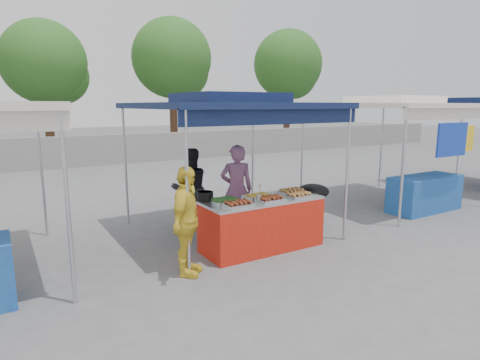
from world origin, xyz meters
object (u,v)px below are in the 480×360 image
wok_burner (313,205)px  customer_person (186,222)px  cooking_pot (205,196)px  helper_man (190,188)px  vendor_table (262,224)px  vendor_woman (237,189)px

wok_burner → customer_person: 2.71m
cooking_pot → helper_man: (0.36, 1.38, -0.15)m
cooking_pot → customer_person: customer_person is taller
vendor_table → helper_man: size_ratio=1.29×
cooking_pot → helper_man: 1.43m
helper_man → customer_person: 2.29m
vendor_table → helper_man: 1.84m
vendor_table → helper_man: (-0.50, 1.73, 0.35)m
vendor_table → helper_man: helper_man is taller
helper_man → vendor_woman: bearing=130.6°
cooking_pot → vendor_woman: (0.94, 0.60, -0.10)m
wok_burner → vendor_woman: 1.42m
customer_person → helper_man: bearing=14.4°
wok_burner → vendor_woman: (-1.09, 0.87, 0.26)m
vendor_woman → helper_man: bearing=-28.7°
cooking_pot → vendor_table: bearing=-22.3°
vendor_table → vendor_woman: vendor_woman is taller
vendor_woman → customer_person: vendor_woman is taller
vendor_table → wok_burner: wok_burner is taller
wok_burner → vendor_woman: bearing=150.9°
vendor_woman → cooking_pot: bearing=56.9°
cooking_pot → helper_man: helper_man is taller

